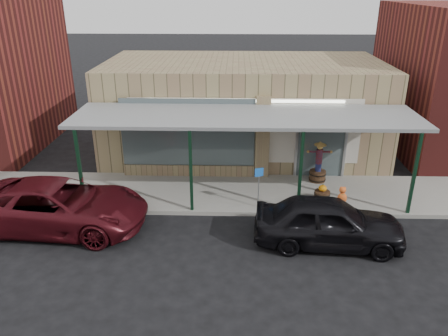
{
  "coord_description": "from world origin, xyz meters",
  "views": [
    {
      "loc": [
        -0.32,
        -11.02,
        7.29
      ],
      "look_at": [
        -0.72,
        2.6,
        1.52
      ],
      "focal_mm": 35.0,
      "sensor_mm": 36.0,
      "label": 1
    }
  ],
  "objects_px": {
    "barrel_pumpkin": "(322,195)",
    "car_maroon": "(58,206)",
    "barrel_scarecrow": "(318,168)",
    "parked_sedan": "(329,222)",
    "handicap_sign": "(259,182)"
  },
  "relations": [
    {
      "from": "barrel_scarecrow",
      "to": "car_maroon",
      "type": "relative_size",
      "value": 0.29
    },
    {
      "from": "parked_sedan",
      "to": "car_maroon",
      "type": "xyz_separation_m",
      "value": [
        -8.42,
        0.73,
        0.03
      ]
    },
    {
      "from": "barrel_pumpkin",
      "to": "car_maroon",
      "type": "bearing_deg",
      "value": -168.03
    },
    {
      "from": "barrel_scarecrow",
      "to": "car_maroon",
      "type": "xyz_separation_m",
      "value": [
        -8.83,
        -3.54,
        0.08
      ]
    },
    {
      "from": "barrel_scarecrow",
      "to": "parked_sedan",
      "type": "relative_size",
      "value": 0.36
    },
    {
      "from": "barrel_scarecrow",
      "to": "parked_sedan",
      "type": "distance_m",
      "value": 4.3
    },
    {
      "from": "parked_sedan",
      "to": "barrel_scarecrow",
      "type": "bearing_deg",
      "value": -1.52
    },
    {
      "from": "parked_sedan",
      "to": "car_maroon",
      "type": "relative_size",
      "value": 0.8
    },
    {
      "from": "handicap_sign",
      "to": "barrel_pumpkin",
      "type": "bearing_deg",
      "value": -5.3
    },
    {
      "from": "handicap_sign",
      "to": "parked_sedan",
      "type": "xyz_separation_m",
      "value": [
        2.0,
        -2.01,
        -0.34
      ]
    },
    {
      "from": "car_maroon",
      "to": "barrel_scarecrow",
      "type": "bearing_deg",
      "value": -64.11
    },
    {
      "from": "barrel_pumpkin",
      "to": "handicap_sign",
      "type": "height_order",
      "value": "handicap_sign"
    },
    {
      "from": "barrel_pumpkin",
      "to": "car_maroon",
      "type": "relative_size",
      "value": 0.11
    },
    {
      "from": "barrel_scarecrow",
      "to": "handicap_sign",
      "type": "relative_size",
      "value": 1.11
    },
    {
      "from": "barrel_scarecrow",
      "to": "parked_sedan",
      "type": "bearing_deg",
      "value": -102.52
    }
  ]
}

